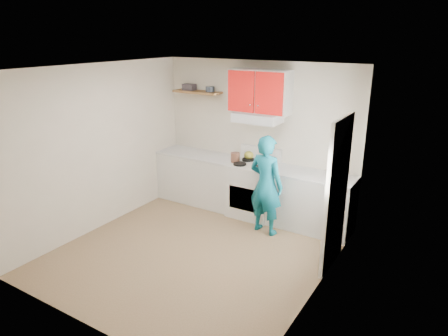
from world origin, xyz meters
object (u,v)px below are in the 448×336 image
Objects in this scene: crock at (235,158)px; kettle at (249,155)px; tin at (210,89)px; stove at (253,190)px; person at (266,185)px.

kettle is at bearing 65.87° from crock.
tin is 0.91× the size of kettle.
stove is 0.74m from person.
kettle is (0.79, 0.02, -1.09)m from tin.
crock reaches higher than kettle.
stove is 0.62m from crock.
kettle is 0.11× the size of person.
tin reaches higher than person.
crock is (-0.12, -0.27, -0.00)m from kettle.
stove is at bearing 9.59° from crock.
kettle reaches higher than stove.
tin reaches higher than kettle.
crock is (0.67, -0.25, -1.09)m from tin.
tin is 0.10× the size of person.
person reaches higher than kettle.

